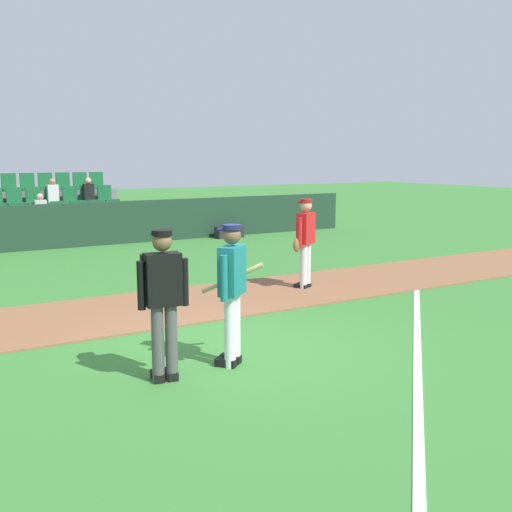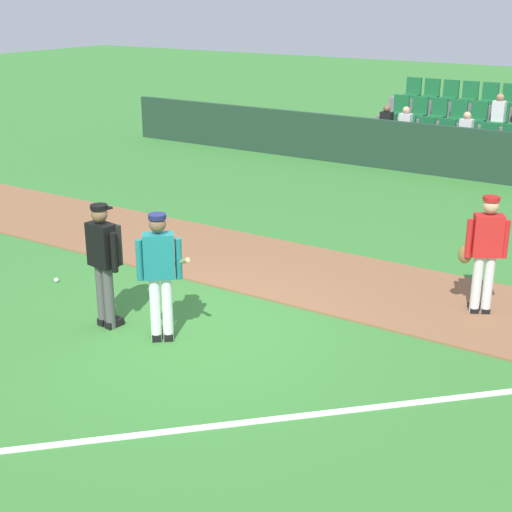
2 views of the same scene
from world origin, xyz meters
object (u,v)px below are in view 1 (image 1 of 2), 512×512
(umpire_home_plate, at_px, (163,296))
(equipment_bag, at_px, (229,232))
(batter_teal_jersey, at_px, (232,289))
(runner_red_jersey, at_px, (305,240))

(umpire_home_plate, bearing_deg, equipment_bag, 58.54)
(batter_teal_jersey, xyz_separation_m, umpire_home_plate, (-0.93, -0.07, 0.03))
(runner_red_jersey, height_order, equipment_bag, runner_red_jersey)
(batter_teal_jersey, bearing_deg, umpire_home_plate, -175.66)
(runner_red_jersey, bearing_deg, batter_teal_jersey, -136.39)
(batter_teal_jersey, xyz_separation_m, equipment_bag, (5.59, 10.58, -0.79))
(runner_red_jersey, distance_m, equipment_bag, 7.84)
(batter_teal_jersey, height_order, umpire_home_plate, same)
(umpire_home_plate, height_order, equipment_bag, umpire_home_plate)
(umpire_home_plate, xyz_separation_m, runner_red_jersey, (4.22, 3.21, -0.04))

